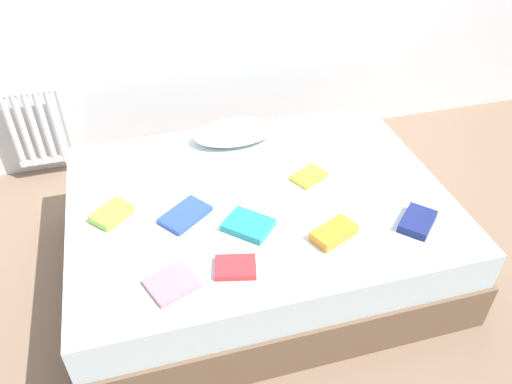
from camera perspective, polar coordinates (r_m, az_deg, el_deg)
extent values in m
plane|color=#7F6651|center=(2.99, 0.26, -7.79)|extent=(8.00, 8.00, 0.00)
cube|color=brown|center=(2.89, 0.26, -5.88)|extent=(2.00, 1.50, 0.28)
cube|color=silver|center=(2.72, 0.28, -2.12)|extent=(1.96, 1.46, 0.22)
cylinder|color=white|center=(3.72, -25.95, 6.32)|extent=(0.04, 0.04, 0.58)
cylinder|color=white|center=(3.71, -24.93, 6.53)|extent=(0.04, 0.04, 0.58)
cylinder|color=white|center=(3.69, -23.90, 6.73)|extent=(0.04, 0.04, 0.58)
cylinder|color=white|center=(3.68, -22.86, 6.92)|extent=(0.04, 0.04, 0.58)
cylinder|color=white|center=(3.67, -21.82, 7.12)|extent=(0.04, 0.04, 0.58)
cylinder|color=white|center=(3.66, -20.77, 7.32)|extent=(0.04, 0.04, 0.58)
cube|color=white|center=(3.57, -24.47, 10.46)|extent=(0.39, 0.04, 0.04)
cube|color=white|center=(3.82, -22.38, 3.43)|extent=(0.39, 0.04, 0.04)
ellipsoid|color=white|center=(3.05, -2.48, 6.78)|extent=(0.50, 0.27, 0.11)
cube|color=orange|center=(2.42, 8.85, -4.60)|extent=(0.25, 0.20, 0.05)
cube|color=yellow|center=(2.77, 6.05, 1.80)|extent=(0.22, 0.20, 0.03)
cube|color=pink|center=(2.22, -9.58, -10.18)|extent=(0.25, 0.24, 0.02)
cube|color=#8CC638|center=(2.60, -16.05, -2.40)|extent=(0.23, 0.23, 0.04)
cube|color=teal|center=(2.44, -0.86, -3.78)|extent=(0.27, 0.27, 0.04)
cube|color=red|center=(2.25, -2.35, -8.53)|extent=(0.21, 0.17, 0.03)
cube|color=#2847B7|center=(2.53, -8.05, -2.59)|extent=(0.29, 0.27, 0.03)
cube|color=navy|center=(2.58, 17.87, -3.19)|extent=(0.25, 0.24, 0.04)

